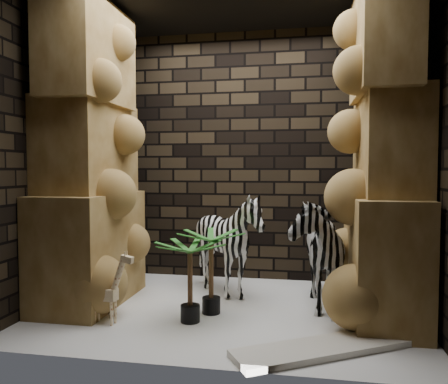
% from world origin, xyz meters
% --- Properties ---
extents(floor, '(3.50, 3.50, 0.00)m').
position_xyz_m(floor, '(0.00, 0.00, 0.00)').
color(floor, silver).
rests_on(floor, ground).
extents(wall_back, '(3.50, 0.00, 3.50)m').
position_xyz_m(wall_back, '(0.00, 1.25, 1.50)').
color(wall_back, black).
rests_on(wall_back, ground).
extents(wall_front, '(3.50, 0.00, 3.50)m').
position_xyz_m(wall_front, '(0.00, -1.25, 1.50)').
color(wall_front, black).
rests_on(wall_front, ground).
extents(wall_left, '(0.00, 3.00, 3.00)m').
position_xyz_m(wall_left, '(-1.75, 0.00, 1.50)').
color(wall_left, black).
rests_on(wall_left, ground).
extents(wall_right, '(0.00, 3.00, 3.00)m').
position_xyz_m(wall_right, '(1.75, 0.00, 1.50)').
color(wall_right, black).
rests_on(wall_right, ground).
extents(rock_pillar_left, '(0.68, 1.30, 3.00)m').
position_xyz_m(rock_pillar_left, '(-1.40, 0.00, 1.50)').
color(rock_pillar_left, tan).
rests_on(rock_pillar_left, floor).
extents(rock_pillar_right, '(0.58, 1.25, 3.00)m').
position_xyz_m(rock_pillar_right, '(1.42, 0.00, 1.50)').
color(rock_pillar_right, tan).
rests_on(rock_pillar_right, floor).
extents(zebra_right, '(0.69, 1.13, 1.28)m').
position_xyz_m(zebra_right, '(0.81, 0.24, 0.64)').
color(zebra_right, white).
rests_on(zebra_right, floor).
extents(zebra_left, '(0.92, 1.13, 1.00)m').
position_xyz_m(zebra_left, '(-0.06, 0.45, 0.50)').
color(zebra_left, white).
rests_on(zebra_left, floor).
extents(giraffe_toy, '(0.35, 0.15, 0.66)m').
position_xyz_m(giraffe_toy, '(-0.98, -0.56, 0.33)').
color(giraffe_toy, '#FFE2AE').
rests_on(giraffe_toy, floor).
extents(palm_front, '(0.36, 0.36, 0.79)m').
position_xyz_m(palm_front, '(-0.13, -0.12, 0.39)').
color(palm_front, '#196218').
rests_on(palm_front, floor).
extents(palm_back, '(0.36, 0.36, 0.72)m').
position_xyz_m(palm_back, '(-0.26, -0.38, 0.36)').
color(palm_back, '#196218').
rests_on(palm_back, floor).
extents(surfboard, '(1.41, 1.04, 0.05)m').
position_xyz_m(surfboard, '(0.89, -0.81, 0.03)').
color(surfboard, silver).
rests_on(surfboard, floor).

